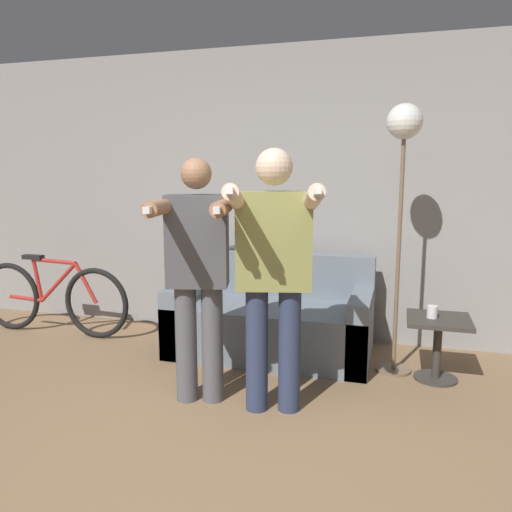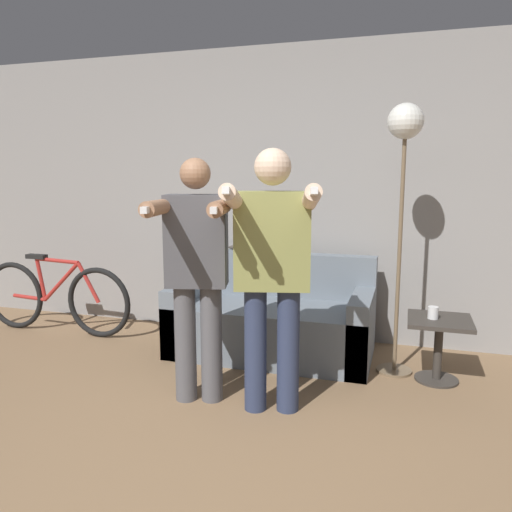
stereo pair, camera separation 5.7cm
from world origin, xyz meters
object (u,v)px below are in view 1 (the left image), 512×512
couch (271,321)px  person_left (197,267)px  cat (260,244)px  bicycle (52,298)px  cup (432,312)px  side_table (438,335)px  person_right (274,263)px  floor_lamp (403,153)px

couch → person_left: person_left is taller
couch → cat: 0.70m
bicycle → person_left: bearing=-26.8°
cup → side_table: bearing=11.3°
side_table → person_right: bearing=-141.8°
person_right → couch: bearing=91.2°
person_right → cup: bearing=25.6°
person_left → floor_lamp: (1.22, 0.89, 0.73)m
person_left → side_table: bearing=13.5°
couch → side_table: couch is taller
person_left → bicycle: (-1.87, 0.95, -0.56)m
person_left → cup: bearing=14.0°
couch → side_table: size_ratio=3.53×
cup → cat: bearing=160.2°
bicycle → floor_lamp: bearing=-1.1°
person_right → bicycle: size_ratio=1.02×
person_right → side_table: bearing=24.5°
cup → bicycle: bearing=177.5°
person_right → cup: person_right is taller
person_right → cup: (0.97, 0.80, -0.45)m
floor_lamp → cat: bearing=159.9°
person_right → bicycle: 2.62m
couch → person_left: 1.22m
person_right → floor_lamp: bearing=36.9°
couch → floor_lamp: size_ratio=0.83×
cat → bicycle: cat is taller
person_left → bicycle: size_ratio=0.99×
couch → person_right: person_right is taller
side_table → bicycle: bicycle is taller
couch → person_right: size_ratio=1.00×
person_right → cat: (-0.46, 1.31, -0.08)m
person_left → side_table: (1.52, 0.81, -0.57)m
cat → cup: (1.43, -0.52, -0.37)m
cat → person_right: bearing=-70.9°
cat → side_table: cat is taller
cat → couch: bearing=-58.1°
person_right → cat: bearing=95.4°
side_table → person_left: bearing=-151.9°
person_left → side_table: size_ratio=3.42×
person_right → side_table: size_ratio=3.53×
side_table → floor_lamp: bearing=166.0°
couch → cup: size_ratio=18.61×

